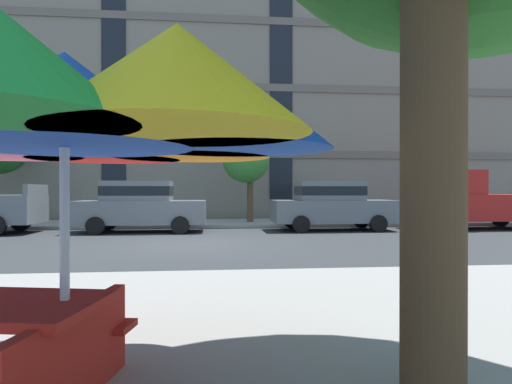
% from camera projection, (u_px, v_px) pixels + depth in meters
% --- Properties ---
extents(ground_plane, '(120.00, 120.00, 0.00)m').
position_uv_depth(ground_plane, '(189.00, 245.00, 11.75)').
color(ground_plane, '#2D3033').
extents(sidewalk_far, '(56.00, 3.60, 0.12)m').
position_uv_depth(sidewalk_far, '(198.00, 223.00, 18.51)').
color(sidewalk_far, '#B2ADA3').
rests_on(sidewalk_far, ground).
extents(apartment_building, '(47.11, 12.08, 19.20)m').
position_uv_depth(apartment_building, '(202.00, 57.00, 26.63)').
color(apartment_building, gray).
rests_on(apartment_building, ground).
extents(sedan_gray, '(4.40, 1.98, 1.78)m').
position_uv_depth(sedan_gray, '(141.00, 205.00, 15.24)').
color(sedan_gray, slate).
rests_on(sedan_gray, ground).
extents(sedan_gray_midblock, '(4.40, 1.98, 1.78)m').
position_uv_depth(sedan_gray_midblock, '(332.00, 204.00, 15.92)').
color(sedan_gray_midblock, slate).
rests_on(sedan_gray_midblock, ground).
extents(pickup_red, '(5.10, 2.12, 2.20)m').
position_uv_depth(pickup_red, '(472.00, 202.00, 16.46)').
color(pickup_red, '#B21E19').
rests_on(pickup_red, ground).
extents(street_tree_middle, '(1.98, 2.41, 3.76)m').
position_uv_depth(street_tree_middle, '(247.00, 158.00, 18.48)').
color(street_tree_middle, brown).
rests_on(street_tree_middle, ground).
extents(patio_umbrella, '(3.44, 3.44, 2.34)m').
position_uv_depth(patio_umbrella, '(64.00, 105.00, 2.76)').
color(patio_umbrella, silver).
rests_on(patio_umbrella, ground).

